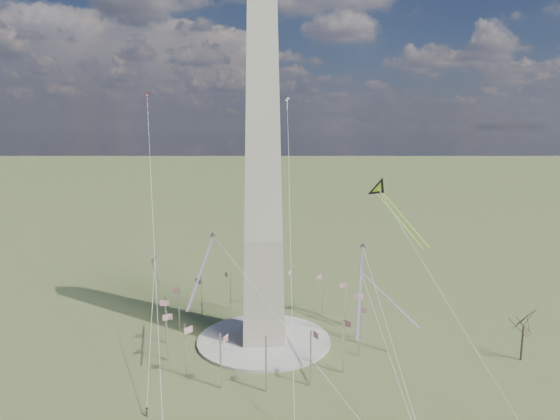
{
  "coord_description": "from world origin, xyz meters",
  "views": [
    {
      "loc": [
        -2.18,
        -127.35,
        57.34
      ],
      "look_at": [
        4.4,
        0.0,
        36.08
      ],
      "focal_mm": 32.0,
      "sensor_mm": 36.0,
      "label": 1
    }
  ],
  "objects_px": {
    "person_west": "(147,412)",
    "kite_delta_black": "(381,192)",
    "tree_near": "(524,324)",
    "washington_monument": "(263,164)"
  },
  "relations": [
    {
      "from": "person_west",
      "to": "kite_delta_black",
      "type": "distance_m",
      "value": 82.94
    },
    {
      "from": "tree_near",
      "to": "kite_delta_black",
      "type": "distance_m",
      "value": 49.42
    },
    {
      "from": "tree_near",
      "to": "person_west",
      "type": "relative_size",
      "value": 7.34
    },
    {
      "from": "washington_monument",
      "to": "person_west",
      "type": "relative_size",
      "value": 54.61
    },
    {
      "from": "kite_delta_black",
      "to": "washington_monument",
      "type": "bearing_deg",
      "value": -10.73
    },
    {
      "from": "person_west",
      "to": "washington_monument",
      "type": "bearing_deg",
      "value": -86.4
    },
    {
      "from": "tree_near",
      "to": "kite_delta_black",
      "type": "height_order",
      "value": "kite_delta_black"
    },
    {
      "from": "washington_monument",
      "to": "kite_delta_black",
      "type": "distance_m",
      "value": 36.64
    },
    {
      "from": "tree_near",
      "to": "person_west",
      "type": "height_order",
      "value": "tree_near"
    },
    {
      "from": "washington_monument",
      "to": "tree_near",
      "type": "bearing_deg",
      "value": -12.58
    }
  ]
}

